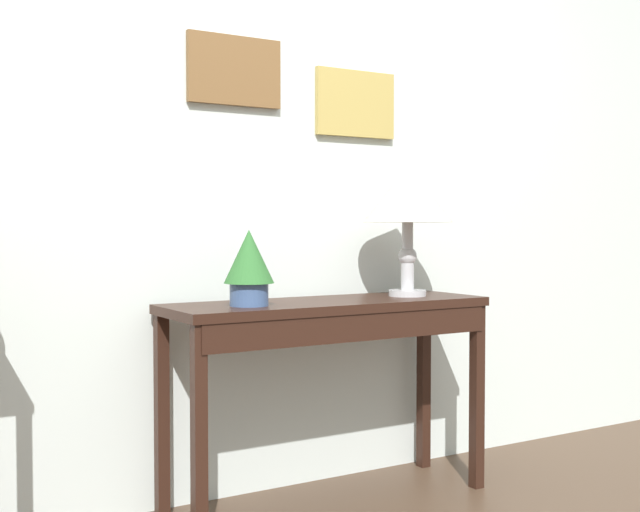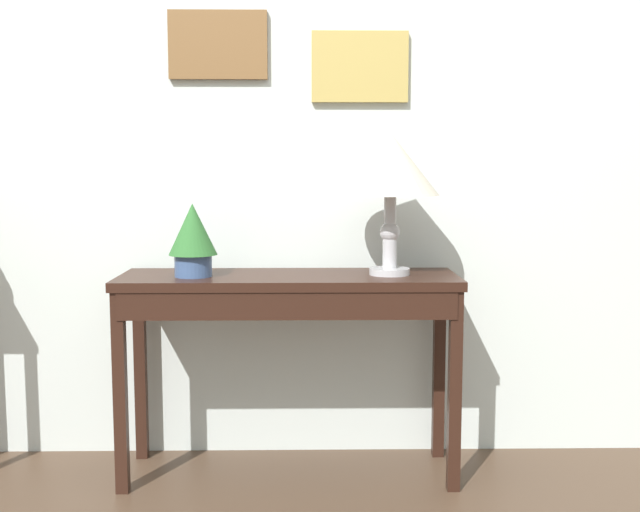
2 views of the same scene
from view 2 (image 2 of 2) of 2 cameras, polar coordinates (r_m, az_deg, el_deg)
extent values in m
cube|color=silver|center=(3.23, -4.74, 10.31)|extent=(9.00, 0.10, 2.80)
cube|color=brown|center=(3.20, -7.47, 15.05)|extent=(0.39, 0.02, 0.27)
cube|color=#7AA856|center=(3.20, -7.48, 15.06)|extent=(0.31, 0.01, 0.21)
cube|color=tan|center=(3.18, 2.93, 13.64)|extent=(0.38, 0.02, 0.28)
cube|color=slate|center=(3.17, 2.94, 13.65)|extent=(0.31, 0.01, 0.22)
cube|color=black|center=(2.95, -2.30, -1.72)|extent=(1.27, 0.41, 0.03)
cube|color=black|center=(2.78, -2.38, -3.65)|extent=(1.21, 0.03, 0.10)
cube|color=black|center=(2.94, -14.38, -9.73)|extent=(0.05, 0.04, 0.75)
cube|color=black|center=(2.91, 9.81, -9.78)|extent=(0.04, 0.04, 0.75)
cube|color=black|center=(3.27, -12.97, -8.06)|extent=(0.05, 0.04, 0.75)
cube|color=black|center=(3.24, 8.67, -8.09)|extent=(0.04, 0.04, 0.75)
cylinder|color=#B7B7BC|center=(2.96, 5.10, -1.13)|extent=(0.15, 0.15, 0.02)
cylinder|color=#B7B7BC|center=(2.95, 5.11, 0.44)|extent=(0.05, 0.05, 0.14)
sphere|color=#B7B7BC|center=(2.94, 5.13, 1.77)|extent=(0.08, 0.08, 0.08)
cylinder|color=#B7B7BC|center=(2.94, 5.14, 3.11)|extent=(0.05, 0.05, 0.14)
cone|color=beige|center=(2.93, 5.18, 6.70)|extent=(0.37, 0.37, 0.23)
cylinder|color=#3D5684|center=(2.94, -9.24, -0.70)|extent=(0.14, 0.14, 0.08)
cone|color=#2D662D|center=(2.92, -9.29, 1.95)|extent=(0.18, 0.18, 0.19)
camera|label=1|loc=(1.75, -82.22, -3.19)|focal=46.25mm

